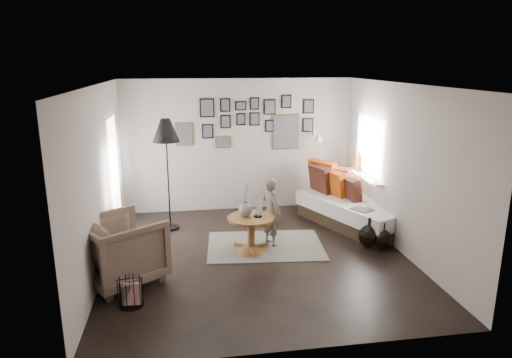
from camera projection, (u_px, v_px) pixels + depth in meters
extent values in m
plane|color=black|center=(258.00, 256.00, 7.04)|extent=(4.80, 4.80, 0.00)
plane|color=#AC9F96|center=(238.00, 145.00, 9.01)|extent=(4.50, 0.00, 4.50)
plane|color=#AC9F96|center=(298.00, 233.00, 4.42)|extent=(4.50, 0.00, 4.50)
plane|color=#AC9F96|center=(99.00, 181.00, 6.37)|extent=(0.00, 4.80, 4.80)
plane|color=#AC9F96|center=(401.00, 169.00, 7.05)|extent=(0.00, 4.80, 4.80)
plane|color=white|center=(258.00, 85.00, 6.39)|extent=(4.80, 4.80, 0.00)
plane|color=white|center=(114.00, 177.00, 7.58)|extent=(0.00, 2.14, 2.14)
plane|color=white|center=(114.00, 177.00, 7.58)|extent=(0.00, 1.88, 1.88)
plane|color=white|center=(114.00, 177.00, 7.58)|extent=(0.00, 1.93, 1.93)
plane|color=white|center=(370.00, 146.00, 8.16)|extent=(0.00, 1.30, 1.30)
plane|color=white|center=(370.00, 146.00, 8.16)|extent=(0.00, 1.14, 1.14)
cube|color=white|center=(365.00, 177.00, 8.30)|extent=(0.15, 1.32, 0.04)
cylinder|color=#8C4C14|center=(358.00, 164.00, 8.59)|extent=(0.10, 0.10, 0.28)
cylinder|color=#8C4C14|center=(355.00, 163.00, 8.76)|extent=(0.08, 0.08, 0.22)
cube|color=brown|center=(184.00, 134.00, 8.77)|extent=(0.35, 0.03, 0.45)
cube|color=black|center=(184.00, 135.00, 8.75)|extent=(0.30, 0.01, 0.40)
cube|color=black|center=(207.00, 108.00, 8.71)|extent=(0.28, 0.03, 0.36)
cube|color=black|center=(207.00, 108.00, 8.70)|extent=(0.23, 0.01, 0.31)
cube|color=black|center=(208.00, 131.00, 8.83)|extent=(0.22, 0.03, 0.28)
cube|color=black|center=(208.00, 131.00, 8.81)|extent=(0.17, 0.01, 0.23)
cube|color=black|center=(225.00, 105.00, 8.75)|extent=(0.20, 0.03, 0.26)
cube|color=black|center=(225.00, 105.00, 8.74)|extent=(0.15, 0.01, 0.21)
cube|color=black|center=(226.00, 122.00, 8.83)|extent=(0.20, 0.03, 0.26)
cube|color=black|center=(226.00, 122.00, 8.82)|extent=(0.15, 0.01, 0.21)
cube|color=black|center=(241.00, 106.00, 8.80)|extent=(0.22, 0.03, 0.18)
cube|color=black|center=(241.00, 106.00, 8.79)|extent=(0.17, 0.01, 0.13)
cube|color=black|center=(241.00, 119.00, 8.87)|extent=(0.18, 0.03, 0.24)
cube|color=black|center=(241.00, 119.00, 8.85)|extent=(0.13, 0.01, 0.19)
cube|color=black|center=(255.00, 103.00, 8.84)|extent=(0.18, 0.03, 0.24)
cube|color=black|center=(255.00, 104.00, 8.82)|extent=(0.13, 0.01, 0.19)
cube|color=black|center=(255.00, 119.00, 8.91)|extent=(0.20, 0.03, 0.26)
cube|color=black|center=(255.00, 119.00, 8.89)|extent=(0.15, 0.01, 0.21)
cube|color=black|center=(270.00, 107.00, 8.90)|extent=(0.24, 0.03, 0.30)
cube|color=black|center=(270.00, 107.00, 8.88)|extent=(0.19, 0.01, 0.25)
cube|color=black|center=(270.00, 126.00, 8.99)|extent=(0.18, 0.03, 0.24)
cube|color=black|center=(270.00, 126.00, 8.97)|extent=(0.13, 0.01, 0.19)
cube|color=brown|center=(286.00, 132.00, 9.07)|extent=(0.55, 0.03, 0.70)
cube|color=black|center=(286.00, 132.00, 9.06)|extent=(0.50, 0.01, 0.65)
cube|color=black|center=(286.00, 101.00, 8.92)|extent=(0.20, 0.03, 0.26)
cube|color=black|center=(286.00, 102.00, 8.91)|extent=(0.15, 0.01, 0.21)
cube|color=black|center=(308.00, 106.00, 9.02)|extent=(0.22, 0.03, 0.28)
cube|color=black|center=(309.00, 106.00, 9.00)|extent=(0.17, 0.01, 0.23)
cube|color=black|center=(308.00, 125.00, 9.11)|extent=(0.22, 0.03, 0.28)
cube|color=black|center=(308.00, 125.00, 9.09)|extent=(0.17, 0.01, 0.23)
cube|color=brown|center=(223.00, 142.00, 8.93)|extent=(0.30, 0.03, 0.24)
cube|color=black|center=(223.00, 142.00, 8.91)|extent=(0.25, 0.01, 0.19)
cube|color=white|center=(315.00, 134.00, 9.16)|extent=(0.06, 0.04, 0.10)
cylinder|color=white|center=(317.00, 134.00, 9.04)|extent=(0.02, 0.24, 0.02)
cone|color=white|center=(319.00, 138.00, 8.93)|extent=(0.18, 0.18, 0.14)
cube|color=#B6B29F|center=(265.00, 246.00, 7.42)|extent=(1.96, 1.46, 0.01)
cone|color=brown|center=(251.00, 248.00, 7.20)|extent=(0.55, 0.55, 0.10)
cylinder|color=brown|center=(251.00, 234.00, 7.14)|extent=(0.12, 0.12, 0.42)
cylinder|color=brown|center=(251.00, 218.00, 7.07)|extent=(0.73, 0.73, 0.04)
ellipsoid|color=black|center=(246.00, 210.00, 7.04)|extent=(0.21, 0.21, 0.23)
cylinder|color=black|center=(246.00, 201.00, 7.01)|extent=(0.06, 0.06, 0.04)
cylinder|color=black|center=(258.00, 216.00, 7.08)|extent=(0.13, 0.13, 0.02)
cube|color=black|center=(352.00, 220.00, 8.29)|extent=(1.63, 2.25, 0.24)
cube|color=silver|center=(352.00, 207.00, 8.23)|extent=(1.71, 2.33, 0.26)
cube|color=#A93A09|center=(339.00, 174.00, 8.95)|extent=(0.54, 0.65, 0.61)
cube|color=#361811|center=(333.00, 177.00, 8.83)|extent=(0.40, 0.59, 0.54)
cube|color=maroon|center=(350.00, 180.00, 8.70)|extent=(0.53, 0.55, 0.52)
cube|color=#A93A09|center=(342.00, 183.00, 8.53)|extent=(0.39, 0.55, 0.50)
cube|color=maroon|center=(355.00, 186.00, 8.37)|extent=(0.45, 0.51, 0.46)
cube|color=#361811|center=(352.00, 189.00, 8.20)|extent=(0.29, 0.47, 0.44)
cube|color=black|center=(362.00, 209.00, 7.66)|extent=(0.38, 0.41, 0.02)
imported|color=brown|center=(121.00, 250.00, 6.13)|extent=(1.39, 1.38, 0.92)
cube|color=beige|center=(124.00, 247.00, 6.18)|extent=(0.58, 0.58, 0.19)
cylinder|color=black|center=(171.00, 227.00, 8.20)|extent=(0.31, 0.31, 0.03)
cylinder|color=black|center=(168.00, 181.00, 7.98)|extent=(0.03, 0.03, 1.76)
cone|color=black|center=(166.00, 130.00, 7.75)|extent=(0.46, 0.46, 0.39)
cube|color=black|center=(130.00, 294.00, 5.57)|extent=(0.22, 0.16, 0.28)
cube|color=beige|center=(132.00, 294.00, 5.56)|extent=(0.20, 0.08, 0.28)
ellipsoid|color=black|center=(369.00, 236.00, 7.32)|extent=(0.33, 0.33, 0.38)
cylinder|color=black|center=(370.00, 222.00, 7.26)|extent=(0.05, 0.05, 0.12)
ellipsoid|color=black|center=(383.00, 240.00, 7.24)|extent=(0.29, 0.29, 0.34)
cylinder|color=black|center=(384.00, 226.00, 7.18)|extent=(0.05, 0.05, 0.12)
imported|color=#675851|center=(271.00, 212.00, 7.35)|extent=(0.43, 0.49, 1.13)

